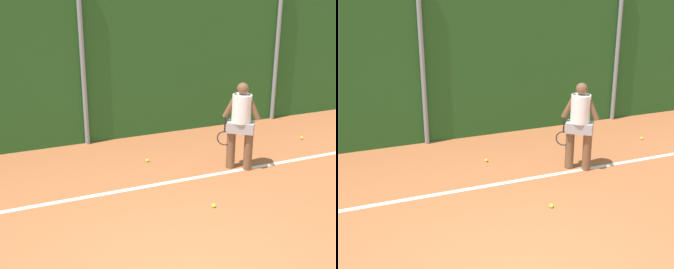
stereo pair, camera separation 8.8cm
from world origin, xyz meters
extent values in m
plane|color=#A85B33|center=(0.00, 1.60, 0.00)|extent=(25.30, 25.30, 0.00)
cube|color=#23511E|center=(0.00, 5.45, 1.79)|extent=(16.44, 0.25, 3.57)
cylinder|color=gray|center=(0.00, 5.28, 1.86)|extent=(0.10, 0.10, 3.71)
cylinder|color=gray|center=(4.74, 5.28, 1.86)|extent=(0.10, 0.10, 3.71)
cube|color=white|center=(0.00, 2.80, 0.00)|extent=(12.02, 0.10, 0.01)
cylinder|color=brown|center=(2.49, 2.79, 0.36)|extent=(0.16, 0.16, 0.73)
cylinder|color=brown|center=(2.24, 2.98, 0.36)|extent=(0.16, 0.16, 0.73)
cube|color=#99999E|center=(2.36, 2.88, 0.83)|extent=(0.56, 0.52, 0.19)
cylinder|color=white|center=(2.36, 2.88, 1.18)|extent=(0.36, 0.36, 0.52)
sphere|color=brown|center=(2.36, 2.88, 1.56)|extent=(0.21, 0.21, 0.21)
cylinder|color=brown|center=(2.52, 2.76, 1.22)|extent=(0.26, 0.22, 0.50)
cylinder|color=brown|center=(2.20, 3.01, 1.22)|extent=(0.26, 0.22, 0.50)
cylinder|color=black|center=(2.11, 3.02, 0.87)|extent=(0.03, 0.03, 0.28)
torus|color=#26262B|center=(2.11, 3.02, 0.60)|extent=(0.24, 0.19, 0.28)
sphere|color=#CCDB33|center=(4.50, 3.74, 0.03)|extent=(0.07, 0.07, 0.07)
sphere|color=#CCDB33|center=(1.21, 1.68, 0.03)|extent=(0.07, 0.07, 0.07)
sphere|color=#CCDB33|center=(0.86, 3.83, 0.03)|extent=(0.07, 0.07, 0.07)
camera|label=1|loc=(-1.91, -4.02, 3.53)|focal=48.96mm
camera|label=2|loc=(-1.83, -4.05, 3.53)|focal=48.96mm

